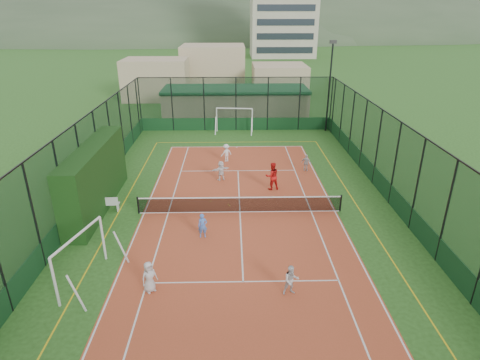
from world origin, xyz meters
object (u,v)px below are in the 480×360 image
(floodlight_ne, at_px, (329,87))
(child_near_right, at_px, (291,280))
(white_bench, at_px, (104,203))
(futsal_goal_far, at_px, (234,120))
(coach, at_px, (272,176))
(child_near_mid, at_px, (203,226))
(futsal_goal_near, at_px, (81,259))
(clubhouse, at_px, (235,103))
(child_near_left, at_px, (149,277))
(child_far_left, at_px, (226,153))
(child_far_right, at_px, (306,163))
(child_far_back, at_px, (221,171))

(floodlight_ne, distance_m, child_near_right, 24.97)
(white_bench, distance_m, child_near_right, 12.32)
(futsal_goal_far, relative_size, coach, 1.90)
(futsal_goal_far, distance_m, child_near_mid, 19.21)
(futsal_goal_near, bearing_deg, clubhouse, 2.13)
(child_near_left, relative_size, child_far_left, 1.00)
(child_near_left, relative_size, child_far_right, 1.12)
(futsal_goal_near, height_order, child_far_left, futsal_goal_near)
(floodlight_ne, bearing_deg, white_bench, -135.29)
(child_far_back, bearing_deg, coach, 130.38)
(futsal_goal_far, bearing_deg, child_far_left, -88.94)
(clubhouse, height_order, child_near_left, clubhouse)
(floodlight_ne, bearing_deg, child_near_mid, -118.71)
(clubhouse, distance_m, white_bench, 23.03)
(futsal_goal_near, xyz_separation_m, child_far_right, (11.72, 12.40, -0.48))
(child_far_left, bearing_deg, child_far_right, 130.59)
(futsal_goal_far, bearing_deg, white_bench, -109.41)
(child_near_left, bearing_deg, white_bench, 78.88)
(floodlight_ne, bearing_deg, child_far_left, -138.94)
(clubhouse, bearing_deg, floodlight_ne, -32.12)
(child_near_left, distance_m, child_near_right, 5.79)
(white_bench, relative_size, child_far_left, 1.22)
(futsal_goal_far, bearing_deg, child_near_left, -93.02)
(futsal_goal_near, distance_m, child_far_back, 12.28)
(clubhouse, relative_size, futsal_goal_near, 4.42)
(child_near_left, height_order, child_far_back, child_near_left)
(floodlight_ne, xyz_separation_m, child_far_left, (-9.46, -8.24, -3.43))
(futsal_goal_far, xyz_separation_m, child_near_mid, (-1.79, -19.12, -0.46))
(clubhouse, xyz_separation_m, child_near_right, (1.92, -29.21, -0.90))
(child_far_back, bearing_deg, floodlight_ne, -153.62)
(floodlight_ne, relative_size, child_far_back, 6.09)
(clubhouse, height_order, child_far_back, clubhouse)
(child_far_right, xyz_separation_m, child_far_back, (-6.07, -1.51, 0.06))
(child_near_mid, bearing_deg, futsal_goal_far, 77.19)
(clubhouse, relative_size, child_far_left, 11.05)
(child_far_back, bearing_deg, futsal_goal_near, 38.48)
(child_near_left, bearing_deg, child_near_right, -42.61)
(child_far_left, bearing_deg, child_near_right, 70.67)
(child_near_mid, bearing_deg, child_far_right, 45.09)
(child_near_right, relative_size, child_far_back, 0.98)
(clubhouse, bearing_deg, child_near_right, -86.24)
(futsal_goal_near, bearing_deg, child_near_left, -88.79)
(coach, bearing_deg, child_near_left, 45.14)
(white_bench, bearing_deg, futsal_goal_far, 62.19)
(white_bench, bearing_deg, child_near_left, -63.96)
(child_near_right, bearing_deg, child_far_left, 91.37)
(white_bench, xyz_separation_m, child_far_back, (6.62, 4.39, 0.21))
(futsal_goal_far, bearing_deg, floodlight_ne, 6.93)
(floodlight_ne, relative_size, coach, 4.52)
(futsal_goal_near, xyz_separation_m, child_near_mid, (4.88, 3.47, -0.45))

